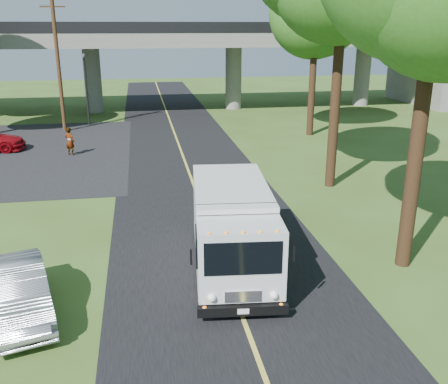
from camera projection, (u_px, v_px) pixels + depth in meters
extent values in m
plane|color=#3B4E1C|center=(234.00, 296.00, 13.67)|extent=(120.00, 120.00, 0.00)
cube|color=black|center=(194.00, 186.00, 23.01)|extent=(7.00, 90.00, 0.02)
cube|color=gold|center=(194.00, 185.00, 23.01)|extent=(0.12, 90.00, 0.01)
cube|color=slate|center=(163.00, 39.00, 41.68)|extent=(50.00, 9.00, 1.20)
cube|color=black|center=(166.00, 27.00, 37.28)|extent=(50.00, 0.25, 0.80)
cube|color=black|center=(160.00, 27.00, 45.51)|extent=(50.00, 0.25, 0.80)
cube|color=slate|center=(433.00, 71.00, 46.61)|extent=(4.00, 10.00, 6.00)
cylinder|color=slate|center=(93.00, 80.00, 41.77)|extent=(1.40, 1.40, 5.40)
cylinder|color=slate|center=(233.00, 78.00, 43.68)|extent=(1.40, 1.40, 5.40)
cylinder|color=slate|center=(362.00, 75.00, 45.59)|extent=(1.40, 1.40, 5.40)
cylinder|color=black|center=(87.00, 90.00, 36.19)|extent=(0.14, 0.14, 5.20)
imported|color=black|center=(84.00, 61.00, 35.56)|extent=(0.18, 0.22, 1.10)
cylinder|color=#472D19|center=(58.00, 65.00, 33.48)|extent=(0.26, 0.26, 9.00)
cube|color=#472D19|center=(52.00, 7.00, 32.31)|extent=(1.60, 0.10, 0.10)
cylinder|color=#382314|center=(416.00, 155.00, 14.37)|extent=(0.44, 0.44, 7.00)
cylinder|color=#382314|center=(335.00, 102.00, 21.85)|extent=(0.44, 0.44, 7.70)
cylinder|color=#382314|center=(312.00, 85.00, 32.74)|extent=(0.44, 0.44, 6.65)
sphere|color=#36641A|center=(317.00, 6.00, 31.20)|extent=(5.58, 5.58, 5.58)
sphere|color=#36641A|center=(327.00, 1.00, 30.81)|extent=(4.96, 4.96, 4.96)
cube|color=silver|center=(230.00, 213.00, 15.45)|extent=(2.53, 4.17, 2.04)
cube|color=silver|center=(240.00, 255.00, 12.82)|extent=(2.31, 1.82, 1.86)
cube|color=black|center=(243.00, 258.00, 11.98)|extent=(1.90, 0.25, 0.86)
cube|color=black|center=(243.00, 310.00, 12.33)|extent=(2.27, 0.37, 0.25)
cube|color=silver|center=(231.00, 254.00, 15.50)|extent=(2.65, 5.43, 0.16)
cylinder|color=black|center=(204.00, 288.00, 13.25)|extent=(0.33, 0.83, 0.82)
cylinder|color=black|center=(273.00, 285.00, 13.39)|extent=(0.33, 0.83, 0.82)
cylinder|color=black|center=(200.00, 232.00, 16.85)|extent=(0.33, 0.83, 0.82)
cylinder|color=black|center=(254.00, 230.00, 16.98)|extent=(0.33, 0.83, 0.82)
imported|color=#9A9CA2|center=(19.00, 292.00, 12.58)|extent=(2.41, 4.17, 1.30)
imported|color=gray|center=(70.00, 141.00, 28.22)|extent=(0.70, 0.63, 1.60)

